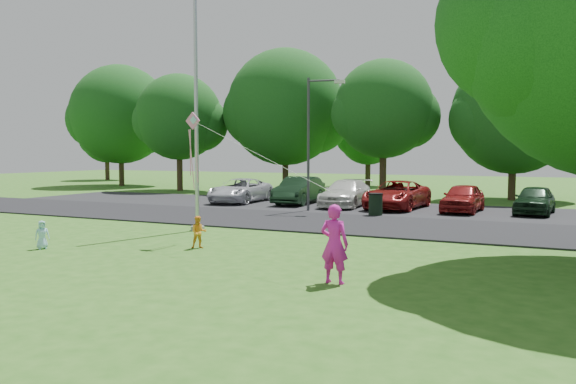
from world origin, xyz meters
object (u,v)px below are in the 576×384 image
at_px(child_yellow, 199,232).
at_px(street_lamp, 314,132).
at_px(flagpole, 196,116).
at_px(child_blue, 42,235).
at_px(kite, 196,136).
at_px(trash_can, 376,205).
at_px(woman, 334,244).

bearing_deg(child_yellow, street_lamp, 56.87).
relative_size(flagpole, street_lamp, 1.56).
relative_size(child_blue, kite, 0.14).
bearing_deg(flagpole, trash_can, 57.34).
xyz_separation_m(child_yellow, kite, (-0.52, 0.65, 2.86)).
height_order(flagpole, trash_can, flagpole).
distance_m(street_lamp, woman, 15.12).
xyz_separation_m(flagpole, child_blue, (-1.89, -5.27, -3.74)).
bearing_deg(street_lamp, kite, -99.07).
height_order(child_yellow, kite, kite).
bearing_deg(street_lamp, child_yellow, -96.53).
relative_size(flagpole, trash_can, 9.60).
relative_size(woman, kite, 0.28).
height_order(child_yellow, child_blue, child_yellow).
bearing_deg(flagpole, woman, -37.35).
xyz_separation_m(child_yellow, child_blue, (-4.14, -2.05, -0.06)).
relative_size(trash_can, woman, 0.60).
distance_m(trash_can, child_yellow, 10.67).
height_order(street_lamp, woman, street_lamp).
bearing_deg(child_blue, kite, -23.12).
height_order(trash_can, woman, woman).
relative_size(flagpole, child_yellow, 10.30).
bearing_deg(street_lamp, trash_can, -21.81).
bearing_deg(street_lamp, woman, -76.82).
distance_m(street_lamp, trash_can, 4.70).
xyz_separation_m(flagpole, kite, (1.74, -2.57, -0.82)).
relative_size(woman, child_yellow, 1.79).
relative_size(street_lamp, child_yellow, 6.60).
xyz_separation_m(flagpole, trash_can, (4.61, 7.18, -3.64)).
distance_m(street_lamp, child_blue, 13.89).
height_order(trash_can, kite, kite).
relative_size(street_lamp, kite, 1.03).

